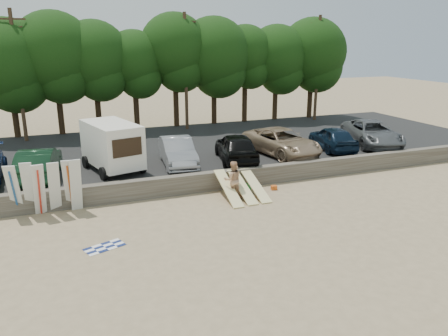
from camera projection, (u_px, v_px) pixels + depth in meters
The scene contains 26 objects.
ground at pixel (242, 208), 20.65m from camera, with size 120.00×120.00×0.00m, color tan.
seawall at pixel (220, 180), 23.20m from camera, with size 44.00×0.50×1.00m, color #6B6356.
parking_lot at pixel (182, 151), 29.96m from camera, with size 44.00×14.50×0.70m, color #282828.
treeline at pixel (156, 55), 34.55m from camera, with size 33.63×6.41×9.12m.
utility_poles at pixel (186, 69), 34.14m from camera, with size 25.80×0.26×9.00m.
box_trailer at pixel (112, 144), 23.81m from camera, with size 3.18×4.57×2.66m.
car_1 at pixel (39, 164), 22.57m from camera, with size 1.72×4.93×1.62m, color black.
car_2 at pixel (177, 152), 25.04m from camera, with size 1.67×4.80×1.58m, color gray.
car_3 at pixel (236, 147), 25.86m from camera, with size 2.02×5.01×1.71m, color black.
car_4 at pixel (281, 142), 27.41m from camera, with size 2.67×5.79×1.61m, color #9B8062.
car_5 at pixel (332, 138), 28.57m from camera, with size 1.84×4.58×1.56m, color black.
car_6 at pixel (372, 133), 29.90m from camera, with size 2.72×5.90×1.64m, color #565A5C.
surfboard_upright_0 at pixel (14, 191), 19.26m from camera, with size 0.50×0.06×2.60m, color silver.
surfboard_upright_1 at pixel (29, 189), 19.49m from camera, with size 0.50×0.06×2.60m, color silver.
surfboard_upright_2 at pixel (39, 190), 19.41m from camera, with size 0.50×0.06×2.60m, color silver.
surfboard_upright_3 at pixel (54, 187), 19.70m from camera, with size 0.50×0.06×2.60m, color silver.
surfboard_upright_4 at pixel (70, 185), 19.99m from camera, with size 0.50×0.06×2.60m, color silver.
surfboard_upright_5 at pixel (76, 185), 19.95m from camera, with size 0.50×0.06×2.60m, color silver.
surfboard_low_0 at pixel (228, 188), 21.72m from camera, with size 0.56×3.00×0.07m, color #F0E097.
surfboard_low_1 at pixel (242, 187), 22.10m from camera, with size 0.56×3.00×0.07m, color #F0E097.
surfboard_low_2 at pixel (255, 185), 22.35m from camera, with size 0.56×3.00×0.07m, color #F0E097.
beachgoer_a at pixel (234, 181), 22.07m from camera, with size 0.60×0.39×1.64m, color tan.
beachgoer_b at pixel (233, 180), 21.79m from camera, with size 0.93×0.72×1.90m, color tan.
cooler at pixel (246, 187), 23.19m from camera, with size 0.38×0.30×0.32m, color green.
gear_bag at pixel (274, 188), 23.19m from camera, with size 0.30×0.25×0.22m, color #CF5518.
beach_towel at pixel (105, 247), 16.78m from camera, with size 1.50×1.50×0.00m, color white.
Camera 1 is at (-7.69, -17.69, 7.67)m, focal length 35.00 mm.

